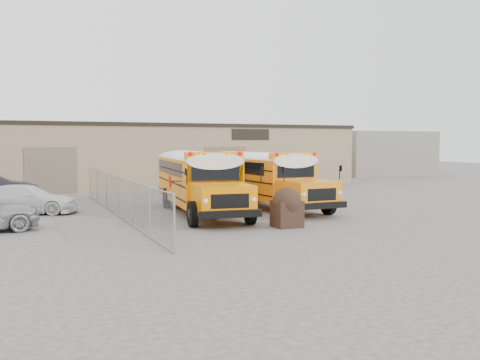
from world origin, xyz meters
name	(u,v)px	position (x,y,z in m)	size (l,w,h in m)	color
ground	(267,217)	(0.00, 0.00, 0.00)	(120.00, 120.00, 0.00)	#474441
warehouse	(154,154)	(0.00, 19.99, 2.37)	(30.20, 10.20, 4.67)	#8A6E55
chainlink_fence	(118,196)	(-6.00, 3.00, 0.90)	(0.07, 18.07, 1.81)	gray
distant_building_right	(373,153)	(24.00, 24.00, 2.20)	(10.00, 8.00, 4.40)	gray
school_bus_left	(176,170)	(-1.60, 8.70, 1.70)	(3.66, 10.26, 2.94)	orange
school_bus_right	(218,169)	(1.34, 9.52, 1.66)	(2.87, 9.87, 2.86)	orange
tarp_bundle	(287,207)	(-0.52, -2.78, 0.80)	(1.14, 1.14, 1.56)	black
car_white	(27,199)	(-9.73, 5.50, 0.67)	(1.88, 4.62, 1.34)	silver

